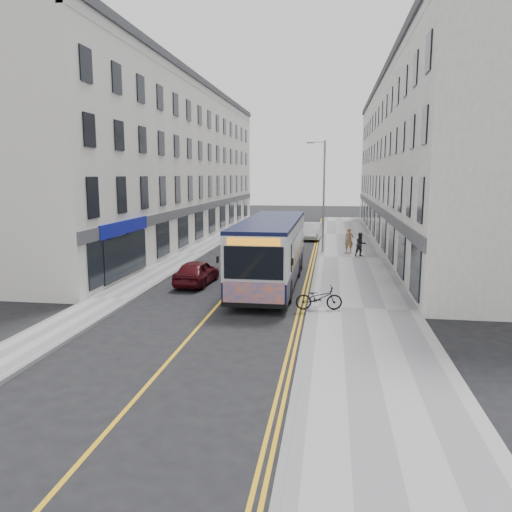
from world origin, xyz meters
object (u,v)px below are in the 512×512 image
(car_maroon, at_px, (197,272))
(city_bus, at_px, (271,249))
(car_white, at_px, (312,231))
(bicycle, at_px, (319,298))
(streetlamp, at_px, (323,192))
(pedestrian_far, at_px, (361,245))
(pedestrian_near, at_px, (349,240))

(car_maroon, bearing_deg, city_bus, -168.98)
(car_white, bearing_deg, bicycle, -82.57)
(city_bus, bearing_deg, streetlamp, 77.73)
(city_bus, distance_m, pedestrian_far, 10.49)
(streetlamp, distance_m, car_maroon, 13.43)
(car_maroon, bearing_deg, pedestrian_near, -122.11)
(city_bus, xyz_separation_m, pedestrian_far, (5.02, 9.16, -0.93))
(pedestrian_near, relative_size, car_maroon, 0.45)
(car_white, height_order, car_maroon, car_white)
(pedestrian_near, bearing_deg, car_white, 109.51)
(pedestrian_far, bearing_deg, streetlamp, 125.13)
(streetlamp, height_order, car_maroon, streetlamp)
(streetlamp, relative_size, bicycle, 4.18)
(bicycle, relative_size, pedestrian_far, 1.17)
(bicycle, height_order, car_maroon, car_maroon)
(car_white, xyz_separation_m, car_maroon, (-5.20, -19.36, -0.07))
(city_bus, height_order, pedestrian_near, city_bus)
(city_bus, bearing_deg, car_white, 85.80)
(pedestrian_near, distance_m, pedestrian_far, 1.82)
(city_bus, distance_m, bicycle, 5.70)
(car_white, relative_size, car_maroon, 1.14)
(bicycle, distance_m, pedestrian_far, 14.30)
(pedestrian_far, height_order, car_maroon, pedestrian_far)
(pedestrian_near, xyz_separation_m, car_white, (-2.92, 8.02, -0.27))
(streetlamp, distance_m, car_white, 8.88)
(bicycle, distance_m, pedestrian_near, 15.86)
(city_bus, xyz_separation_m, bicycle, (2.59, -4.92, -1.24))
(pedestrian_near, bearing_deg, streetlamp, 179.87)
(pedestrian_far, bearing_deg, pedestrian_near, 90.33)
(city_bus, relative_size, car_white, 2.68)
(pedestrian_far, bearing_deg, bicycle, -122.82)
(streetlamp, xyz_separation_m, car_white, (-0.97, 8.03, -3.66))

